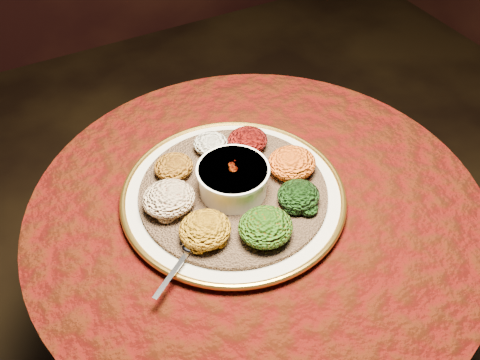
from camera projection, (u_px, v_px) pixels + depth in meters
name	position (u px, v px, depth m)	size (l,w,h in m)	color
table	(256.00, 257.00, 1.24)	(0.96, 0.96, 0.73)	black
platter	(233.00, 195.00, 1.11)	(0.57, 0.57, 0.02)	beige
injera	(233.00, 192.00, 1.11)	(0.39, 0.39, 0.01)	brown
stew_bowl	(233.00, 178.00, 1.08)	(0.15, 0.15, 0.06)	white
spoon	(190.00, 249.00, 0.99)	(0.13, 0.09, 0.01)	silver
portion_ayib	(210.00, 143.00, 1.18)	(0.08, 0.07, 0.04)	white
portion_kitfo	(247.00, 140.00, 1.18)	(0.09, 0.09, 0.04)	black
portion_tikil	(292.00, 163.00, 1.12)	(0.10, 0.10, 0.05)	#BE680F
portion_gomen	(298.00, 195.00, 1.06)	(0.09, 0.08, 0.04)	black
portion_mixveg	(266.00, 227.00, 1.00)	(0.11, 0.10, 0.05)	#913B09
portion_kik	(205.00, 229.00, 1.00)	(0.10, 0.10, 0.05)	#BF7F10
portion_timatim	(169.00, 199.00, 1.05)	(0.11, 0.10, 0.05)	maroon
portion_shiro	(174.00, 167.00, 1.12)	(0.08, 0.08, 0.04)	#945911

